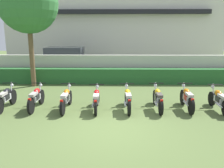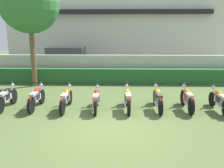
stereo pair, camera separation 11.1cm
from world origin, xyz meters
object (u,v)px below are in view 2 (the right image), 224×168
parked_car (69,60)px  tree_near_inspector (29,4)px  motorcycle_in_row_1 (7,97)px  motorcycle_in_row_2 (36,97)px  motorcycle_in_row_8 (219,100)px  motorcycle_in_row_4 (96,99)px  motorcycle_in_row_7 (187,98)px  motorcycle_in_row_3 (66,98)px  motorcycle_in_row_5 (128,99)px  motorcycle_in_row_6 (158,98)px

parked_car → tree_near_inspector: tree_near_inspector is taller
tree_near_inspector → motorcycle_in_row_1: tree_near_inspector is taller
motorcycle_in_row_2 → motorcycle_in_row_8: bearing=-91.2°
motorcycle_in_row_4 → motorcycle_in_row_7: size_ratio=0.98×
tree_near_inspector → motorcycle_in_row_7: size_ratio=3.29×
parked_car → motorcycle_in_row_2: bearing=-84.9°
motorcycle_in_row_3 → motorcycle_in_row_8: motorcycle_in_row_3 is taller
motorcycle_in_row_1 → parked_car: bearing=-6.4°
tree_near_inspector → motorcycle_in_row_1: bearing=-85.8°
tree_near_inspector → motorcycle_in_row_4: bearing=-46.2°
motorcycle_in_row_3 → motorcycle_in_row_5: size_ratio=1.02×
motorcycle_in_row_3 → motorcycle_in_row_6: bearing=-88.4°
parked_car → tree_near_inspector: 5.84m
motorcycle_in_row_5 → motorcycle_in_row_8: 3.54m
motorcycle_in_row_5 → motorcycle_in_row_6: (1.20, 0.09, -0.00)m
motorcycle_in_row_5 → motorcycle_in_row_8: motorcycle_in_row_5 is taller
parked_car → motorcycle_in_row_4: (2.91, -8.61, -0.49)m
motorcycle_in_row_4 → motorcycle_in_row_8: motorcycle_in_row_8 is taller
parked_car → motorcycle_in_row_1: 8.56m
motorcycle_in_row_7 → motorcycle_in_row_3: bearing=92.5°
motorcycle_in_row_8 → motorcycle_in_row_3: bearing=89.4°
motorcycle_in_row_7 → motorcycle_in_row_8: motorcycle_in_row_7 is taller
parked_car → tree_near_inspector: bearing=-100.4°
motorcycle_in_row_2 → motorcycle_in_row_7: 5.99m
motorcycle_in_row_6 → tree_near_inspector: bearing=58.3°
motorcycle_in_row_3 → motorcycle_in_row_4: bearing=-91.8°
motorcycle_in_row_4 → motorcycle_in_row_5: bearing=-89.8°
motorcycle_in_row_5 → motorcycle_in_row_2: bearing=86.6°
motorcycle_in_row_8 → motorcycle_in_row_4: bearing=89.9°
parked_car → motorcycle_in_row_5: 9.52m
tree_near_inspector → motorcycle_in_row_2: bearing=-69.4°
tree_near_inspector → motorcycle_in_row_7: tree_near_inspector is taller
motorcycle_in_row_5 → motorcycle_in_row_7: motorcycle_in_row_7 is taller
tree_near_inspector → motorcycle_in_row_1: size_ratio=3.22×
tree_near_inspector → motorcycle_in_row_1: (0.29, -3.98, -4.01)m
motorcycle_in_row_4 → motorcycle_in_row_8: bearing=-91.7°
motorcycle_in_row_3 → motorcycle_in_row_7: (4.77, 0.10, 0.01)m
motorcycle_in_row_2 → motorcycle_in_row_4: bearing=-93.2°
tree_near_inspector → motorcycle_in_row_8: (8.66, -4.06, -4.02)m
motorcycle_in_row_4 → motorcycle_in_row_5: size_ratio=0.96×
parked_car → tree_near_inspector: size_ratio=0.75×
motorcycle_in_row_7 → tree_near_inspector: bearing=63.6°
motorcycle_in_row_1 → motorcycle_in_row_3: 2.41m
motorcycle_in_row_4 → motorcycle_in_row_8: 4.76m
motorcycle_in_row_4 → motorcycle_in_row_7: 3.57m
motorcycle_in_row_1 → motorcycle_in_row_2: bearing=-89.6°
motorcycle_in_row_3 → tree_near_inspector: bearing=34.0°
motorcycle_in_row_1 → tree_near_inspector: bearing=2.4°
motorcycle_in_row_3 → motorcycle_in_row_5: motorcycle_in_row_5 is taller
motorcycle_in_row_2 → motorcycle_in_row_3: motorcycle_in_row_2 is taller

